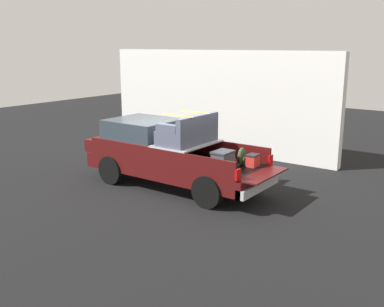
% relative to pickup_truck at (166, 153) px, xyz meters
% --- Properties ---
extents(ground_plane, '(40.00, 40.00, 0.00)m').
position_rel_pickup_truck_xyz_m(ground_plane, '(-0.37, -0.00, -0.98)').
color(ground_plane, black).
extents(pickup_truck, '(6.05, 2.06, 2.23)m').
position_rel_pickup_truck_xyz_m(pickup_truck, '(0.00, 0.00, 0.00)').
color(pickup_truck, '#470F0F').
rests_on(pickup_truck, ground_plane).
extents(building_facade, '(9.94, 0.36, 3.90)m').
position_rel_pickup_truck_xyz_m(building_facade, '(1.30, -4.71, 0.97)').
color(building_facade, white).
rests_on(building_facade, ground_plane).
extents(trash_can, '(0.60, 0.60, 0.98)m').
position_rel_pickup_truck_xyz_m(trash_can, '(4.06, -2.99, -0.49)').
color(trash_can, '#2D2D33').
rests_on(trash_can, ground_plane).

